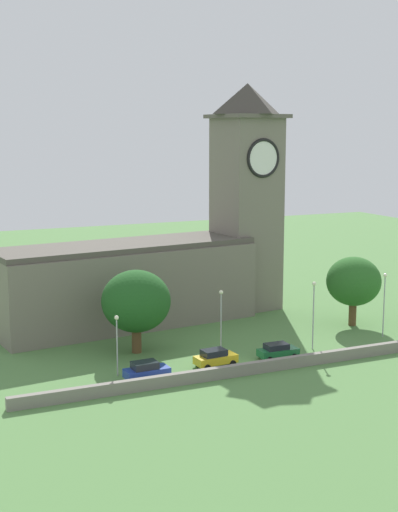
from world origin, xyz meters
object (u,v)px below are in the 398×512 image
streetlamp_east_mid (314,305)px  tree_riverside_east (136,301)px  streetlamp_central (221,313)px  tree_churchyard (354,282)px  church (169,253)px  car_blue (146,371)px  car_yellow (215,358)px  car_green (278,351)px  streetlamp_west_mid (117,335)px  streetlamp_east_end (384,295)px

streetlamp_east_mid → tree_riverside_east: (-18.14, 6.76, 0.69)m
streetlamp_central → tree_churchyard: 21.33m
church → tree_churchyard: 23.28m
streetlamp_central → car_blue: bearing=-160.3°
car_blue → streetlamp_central: size_ratio=0.60×
car_blue → streetlamp_east_mid: (20.32, 2.20, 4.06)m
car_yellow → church: bearing=81.3°
car_green → tree_churchyard: 17.84m
church → car_yellow: bearing=-98.7°
car_blue → car_yellow: (7.92, 1.19, -0.05)m
car_blue → car_green: 15.07m
streetlamp_central → tree_churchyard: tree_churchyard is taller
streetlamp_east_mid → tree_riverside_east: 19.37m
car_green → car_blue: bearing=-176.9°
car_yellow → streetlamp_central: bearing=52.4°
car_blue → tree_riverside_east: bearing=76.3°
streetlamp_east_mid → tree_churchyard: 11.97m
car_green → tree_riverside_east: bearing=147.7°
car_blue → streetlamp_west_mid: bearing=131.1°
streetlamp_east_end → car_green: bearing=-171.9°
church → car_yellow: size_ratio=8.67×
streetlamp_central → tree_riverside_east: 9.33m
car_yellow → car_green: bearing=-3.1°
streetlamp_east_mid → streetlamp_east_end: bearing=4.6°
car_yellow → car_green: car_yellow is taller
car_green → streetlamp_east_mid: bearing=14.8°
car_blue → streetlamp_east_mid: size_ratio=0.58×
car_blue → car_green: bearing=3.1°
car_blue → church: bearing=62.7°
tree_riverside_east → car_yellow: bearing=-53.5°
church → car_blue: bearing=-117.3°
car_yellow → streetlamp_east_end: bearing=4.6°
car_yellow → tree_riverside_east: bearing=126.5°
streetlamp_east_end → tree_churchyard: tree_churchyard is taller
car_blue → streetlamp_west_mid: (-2.12, 2.43, 3.21)m
tree_churchyard → tree_riverside_east: 28.16m
streetlamp_central → tree_churchyard: (20.66, 5.25, 0.66)m
car_blue → streetlamp_central: 11.01m
streetlamp_east_mid → tree_churchyard: (10.02, 6.52, 0.53)m
church → car_green: church is taller
car_green → streetlamp_east_end: streetlamp_east_end is taller
streetlamp_east_end → tree_riverside_east: size_ratio=0.83×
streetlamp_central → streetlamp_east_end: (20.87, -0.45, 0.10)m
car_blue → tree_churchyard: bearing=16.0°
car_blue → streetlamp_central: (9.68, 3.47, 3.92)m
streetlamp_east_end → streetlamp_west_mid: bearing=-179.0°
church → streetlamp_east_mid: 21.59m
streetlamp_west_mid → tree_riverside_east: bearing=56.6°
church → tree_riverside_east: (-8.83, -12.40, -2.85)m
streetlamp_west_mid → tree_riverside_east: 7.96m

